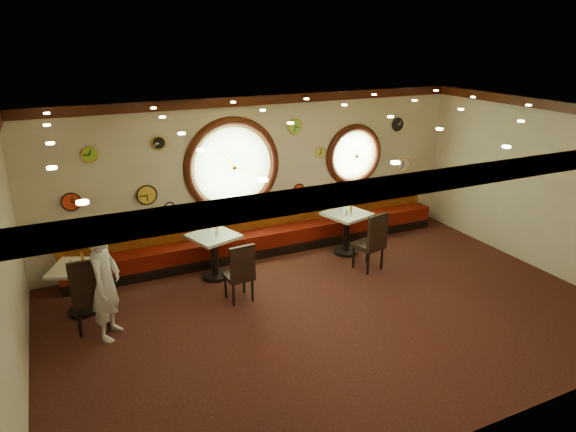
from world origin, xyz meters
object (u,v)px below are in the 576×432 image
Objects in this scene: chair_a at (89,290)px; condiment_a_salt at (71,263)px; table_b at (214,251)px; chair_c at (373,238)px; condiment_b_salt at (209,231)px; table_c at (347,228)px; condiment_a_bottle at (82,257)px; waiter at (106,284)px; table_a at (79,284)px; condiment_b_pepper at (216,233)px; condiment_c_bottle at (351,206)px; condiment_c_pepper at (346,210)px; chair_b at (240,269)px; condiment_b_bottle at (217,229)px; condiment_c_salt at (341,211)px; condiment_a_pepper at (78,264)px.

condiment_a_salt is at bearing 104.89° from chair_a.
table_b is 1.30× the size of chair_a.
chair_c is 7.86× the size of condiment_b_salt.
condiment_a_bottle is (-5.05, -0.09, 0.37)m from table_c.
waiter is (0.23, -0.23, 0.16)m from chair_a.
table_a is 8.74× the size of condiment_b_pepper.
table_b is at bearing 178.52° from table_c.
waiter is at bearing -166.89° from table_c.
condiment_c_bottle reaches higher than table_a.
condiment_b_pepper is (2.28, 0.90, 0.21)m from chair_a.
chair_c is at bearing -18.44° from condiment_b_pepper.
condiment_a_salt is at bearing 51.92° from waiter.
condiment_c_bottle is at bearing 2.63° from condiment_a_salt.
condiment_a_bottle is at bearing 157.47° from chair_c.
table_b is 2.29m from condiment_a_bottle.
table_a is 5.16m from condiment_c_pepper.
table_c is at bearing -1.48° from table_b.
condiment_c_bottle reaches higher than table_b.
chair_b reaches higher than table_b.
condiment_a_salt is at bearing 158.30° from chair_c.
condiment_b_salt is 2.84m from condiment_c_pepper.
condiment_b_bottle is (-2.72, 0.12, 0.38)m from table_c.
chair_c is 2.94m from condiment_b_bottle.
chair_a reaches higher than table_c.
condiment_b_bottle is (0.14, -0.05, 0.03)m from condiment_b_salt.
condiment_b_pepper is at bearing 22.83° from chair_a.
condiment_a_bottle reaches higher than condiment_c_salt.
chair_a is at bearing -156.56° from condiment_b_bottle.
table_c is 5.48× the size of condiment_c_bottle.
chair_b is at bearing -158.04° from condiment_c_salt.
chair_c is at bearing -8.46° from condiment_a_salt.
condiment_a_pepper is at bearing -44.74° from condiment_a_salt.
condiment_a_bottle is (-0.00, 0.80, 0.22)m from chair_a.
table_a is at bearing -171.98° from condiment_b_bottle.
condiment_a_pepper is (-2.27, -0.40, -0.03)m from condiment_b_salt.
condiment_c_bottle is at bearing 35.60° from table_c.
waiter reaches higher than condiment_a_salt.
table_c is at bearing 77.76° from chair_c.
table_c is 0.93m from chair_c.
table_b is 10.26× the size of condiment_c_salt.
condiment_a_salt is at bearing -178.52° from condiment_c_pepper.
waiter reaches higher than condiment_b_salt.
table_b is 0.38m from condiment_b_salt.
chair_c is 5.31m from condiment_a_salt.
table_c is at bearing 8.69° from condiment_c_pepper.
condiment_b_salt reaches higher than condiment_a_pepper.
chair_a is at bearing -169.12° from condiment_c_bottle.
condiment_c_pepper is at bearing -21.03° from condiment_c_salt.
condiment_b_pepper is (-2.77, 0.01, 0.36)m from table_c.
chair_a is 2.46m from condiment_b_pepper.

